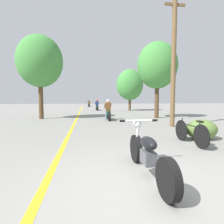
# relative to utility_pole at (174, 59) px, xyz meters

# --- Properties ---
(ground_plane) EXTENTS (120.00, 120.00, 0.00)m
(ground_plane) POSITION_rel_utility_pole_xyz_m (-3.43, -5.87, -3.46)
(ground_plane) COLOR gray
(lane_stripe_center) EXTENTS (0.14, 48.00, 0.01)m
(lane_stripe_center) POSITION_rel_utility_pole_xyz_m (-5.13, 6.48, -3.46)
(lane_stripe_center) COLOR yellow
(lane_stripe_center) RESTS_ON ground
(utility_pole) EXTENTS (1.10, 0.24, 6.74)m
(utility_pole) POSITION_rel_utility_pole_xyz_m (0.00, 0.00, 0.00)
(utility_pole) COLOR brown
(utility_pole) RESTS_ON ground
(roadside_tree_right_near) EXTENTS (3.04, 2.74, 5.73)m
(roadside_tree_right_near) POSITION_rel_utility_pole_xyz_m (0.91, 4.20, 0.49)
(roadside_tree_right_near) COLOR #513A23
(roadside_tree_right_near) RESTS_ON ground
(roadside_tree_right_far) EXTENTS (3.42, 3.07, 5.29)m
(roadside_tree_right_far) POSITION_rel_utility_pole_xyz_m (1.15, 13.41, -0.15)
(roadside_tree_right_far) COLOR #513A23
(roadside_tree_right_far) RESTS_ON ground
(roadside_tree_left) EXTENTS (3.23, 2.91, 6.02)m
(roadside_tree_left) POSITION_rel_utility_pole_xyz_m (-7.68, 4.89, 0.67)
(roadside_tree_left) COLOR #513A23
(roadside_tree_left) RESTS_ON ground
(roadside_bush) EXTENTS (1.10, 0.88, 0.70)m
(roadside_bush) POSITION_rel_utility_pole_xyz_m (-0.41, -2.92, -3.11)
(roadside_bush) COLOR #5B7A38
(roadside_bush) RESTS_ON ground
(motorcycle_foreground) EXTENTS (0.82, 2.15, 0.98)m
(motorcycle_foreground) POSITION_rel_utility_pole_xyz_m (-3.34, -5.47, -3.05)
(motorcycle_foreground) COLOR black
(motorcycle_foreground) RESTS_ON ground
(motorcycle_rider_lead) EXTENTS (0.50, 1.96, 1.42)m
(motorcycle_rider_lead) POSITION_rel_utility_pole_xyz_m (-2.93, 3.51, -2.93)
(motorcycle_rider_lead) COLOR black
(motorcycle_rider_lead) RESTS_ON ground
(motorcycle_rider_mid) EXTENTS (0.50, 2.06, 1.41)m
(motorcycle_rider_mid) POSITION_rel_utility_pole_xyz_m (-2.98, 14.70, -2.92)
(motorcycle_rider_mid) COLOR black
(motorcycle_rider_mid) RESTS_ON ground
(motorcycle_rider_far) EXTENTS (0.50, 2.02, 1.36)m
(motorcycle_rider_far) POSITION_rel_utility_pole_xyz_m (-3.83, 26.38, -2.95)
(motorcycle_rider_far) COLOR black
(motorcycle_rider_far) RESTS_ON ground
(bicycle_parked) EXTENTS (0.44, 1.76, 0.82)m
(bicycle_parked) POSITION_rel_utility_pole_xyz_m (-1.21, -3.49, -3.09)
(bicycle_parked) COLOR black
(bicycle_parked) RESTS_ON ground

